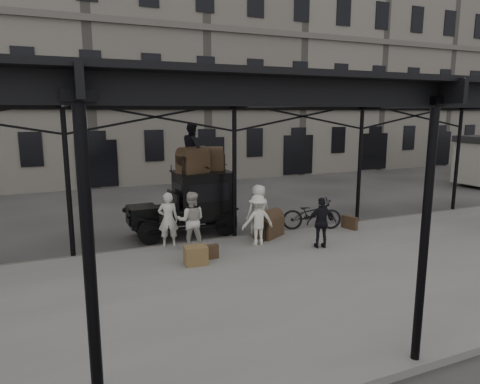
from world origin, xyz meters
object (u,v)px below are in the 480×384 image
object	(u,v)px
porter_official	(322,223)
bicycle	(312,214)
steamer_trunk_platform	(269,225)
steamer_trunk_roof_near	(193,162)
taxi	(194,200)
porter_left	(168,219)

from	to	relation	value
porter_official	bicycle	bearing A→B (deg)	-96.59
steamer_trunk_platform	steamer_trunk_roof_near	bearing A→B (deg)	111.53
porter_official	steamer_trunk_platform	size ratio (longest dim) A/B	1.54
taxi	bicycle	distance (m)	4.14
porter_official	bicycle	xyz separation A→B (m)	(0.87, 1.88, -0.23)
bicycle	taxi	bearing A→B (deg)	85.99
porter_left	steamer_trunk_roof_near	bearing A→B (deg)	-118.48
porter_official	porter_left	bearing A→B (deg)	-6.93
porter_official	steamer_trunk_roof_near	bearing A→B (deg)	-29.27
taxi	porter_left	xyz separation A→B (m)	(-1.29, -1.54, -0.22)
steamer_trunk_roof_near	steamer_trunk_platform	distance (m)	3.30
steamer_trunk_roof_near	porter_official	bearing A→B (deg)	-69.39
steamer_trunk_roof_near	taxi	bearing A→B (deg)	50.04
bicycle	steamer_trunk_roof_near	size ratio (longest dim) A/B	2.06
porter_left	taxi	bearing A→B (deg)	-115.33
steamer_trunk_platform	bicycle	bearing A→B (deg)	-25.38
steamer_trunk_platform	taxi	bearing A→B (deg)	106.29
porter_left	bicycle	distance (m)	5.08
porter_left	steamer_trunk_roof_near	world-z (taller)	steamer_trunk_roof_near
porter_official	taxi	bearing A→B (deg)	-32.13
bicycle	steamer_trunk_platform	world-z (taller)	bicycle
taxi	bicycle	size ratio (longest dim) A/B	1.76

